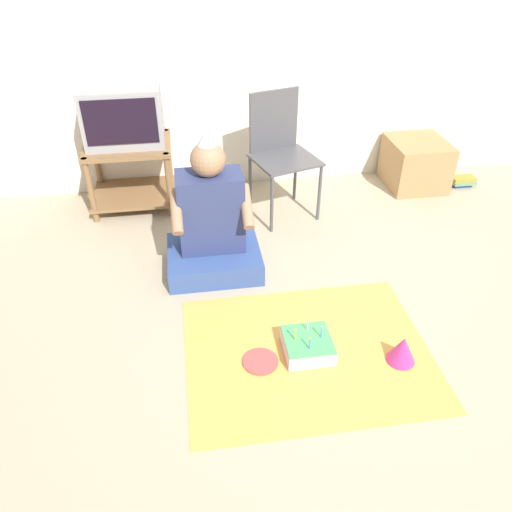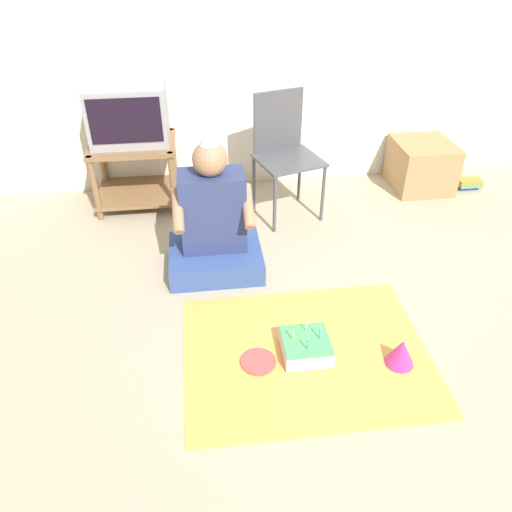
# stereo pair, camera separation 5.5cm
# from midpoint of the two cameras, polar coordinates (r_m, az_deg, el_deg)

# --- Properties ---
(ground_plane) EXTENTS (16.00, 16.00, 0.00)m
(ground_plane) POSITION_cam_midpoint_polar(r_m,az_deg,el_deg) (2.65, 11.35, -11.42)
(ground_plane) COLOR tan
(wall_back) EXTENTS (6.40, 0.06, 2.55)m
(wall_back) POSITION_cam_midpoint_polar(r_m,az_deg,el_deg) (3.91, 3.13, 26.00)
(wall_back) COLOR silver
(wall_back) RESTS_ON ground_plane
(tv_stand) EXTENTS (0.61, 0.51, 0.49)m
(tv_stand) POSITION_cam_midpoint_polar(r_m,az_deg,el_deg) (3.88, -14.49, 9.63)
(tv_stand) COLOR olive
(tv_stand) RESTS_ON ground_plane
(tv) EXTENTS (0.54, 0.39, 0.41)m
(tv) POSITION_cam_midpoint_polar(r_m,az_deg,el_deg) (3.75, -15.39, 15.31)
(tv) COLOR #99999E
(tv) RESTS_ON tv_stand
(folding_chair) EXTENTS (0.52, 0.50, 0.87)m
(folding_chair) POSITION_cam_midpoint_polar(r_m,az_deg,el_deg) (3.60, 2.31, 12.39)
(folding_chair) COLOR #4C4C51
(folding_chair) RESTS_ON ground_plane
(cardboard_box_stack) EXTENTS (0.44, 0.47, 0.38)m
(cardboard_box_stack) POSITION_cam_midpoint_polar(r_m,az_deg,el_deg) (4.29, 17.40, 10.06)
(cardboard_box_stack) COLOR #A87F51
(cardboard_box_stack) RESTS_ON ground_plane
(book_pile) EXTENTS (0.19, 0.14, 0.08)m
(book_pile) POSITION_cam_midpoint_polar(r_m,az_deg,el_deg) (4.47, 22.16, 7.96)
(book_pile) COLOR #284793
(book_pile) RESTS_ON ground_plane
(person_seated) EXTENTS (0.57, 0.47, 0.90)m
(person_seated) POSITION_cam_midpoint_polar(r_m,az_deg,el_deg) (3.05, -5.56, 3.40)
(person_seated) COLOR #334C8C
(person_seated) RESTS_ON ground_plane
(party_cloth) EXTENTS (1.25, 0.99, 0.01)m
(party_cloth) POSITION_cam_midpoint_polar(r_m,az_deg,el_deg) (2.64, 5.30, -10.81)
(party_cloth) COLOR #EFA84C
(party_cloth) RESTS_ON ground_plane
(birthday_cake) EXTENTS (0.25, 0.25, 0.17)m
(birthday_cake) POSITION_cam_midpoint_polar(r_m,az_deg,el_deg) (2.60, 5.31, -10.12)
(birthday_cake) COLOR silver
(birthday_cake) RESTS_ON party_cloth
(party_hat_blue) EXTENTS (0.14, 0.14, 0.15)m
(party_hat_blue) POSITION_cam_midpoint_polar(r_m,az_deg,el_deg) (2.63, 15.82, -10.22)
(party_hat_blue) COLOR #CC338C
(party_hat_blue) RESTS_ON party_cloth
(paper_plate) EXTENTS (0.18, 0.18, 0.01)m
(paper_plate) POSITION_cam_midpoint_polar(r_m,az_deg,el_deg) (2.57, -0.12, -11.95)
(paper_plate) COLOR #D84C4C
(paper_plate) RESTS_ON party_cloth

